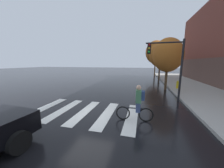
# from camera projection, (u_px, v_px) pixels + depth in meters

# --- Properties ---
(ground_plane) EXTENTS (120.00, 120.00, 0.00)m
(ground_plane) POSITION_uv_depth(u_px,v_px,m) (88.00, 112.00, 6.59)
(ground_plane) COLOR black
(crosswalk_stripes) EXTENTS (5.72, 3.37, 0.01)m
(crosswalk_stripes) POSITION_uv_depth(u_px,v_px,m) (85.00, 112.00, 6.64)
(crosswalk_stripes) COLOR silver
(crosswalk_stripes) RESTS_ON ground
(cyclist) EXTENTS (1.71, 0.37, 1.69)m
(cyclist) POSITION_uv_depth(u_px,v_px,m) (137.00, 103.00, 5.45)
(cyclist) COLOR black
(cyclist) RESTS_ON ground
(traffic_light_near) EXTENTS (2.47, 0.28, 4.20)m
(traffic_light_near) POSITION_uv_depth(u_px,v_px,m) (169.00, 60.00, 8.23)
(traffic_light_near) COLOR black
(traffic_light_near) RESTS_ON ground
(fire_hydrant) EXTENTS (0.33, 0.22, 0.78)m
(fire_hydrant) POSITION_uv_depth(u_px,v_px,m) (177.00, 85.00, 11.87)
(fire_hydrant) COLOR gold
(fire_hydrant) RESTS_ON sidewalk
(street_tree_near) EXTENTS (2.81, 2.81, 4.99)m
(street_tree_near) POSITION_uv_depth(u_px,v_px,m) (168.00, 55.00, 11.52)
(street_tree_near) COLOR #4C3823
(street_tree_near) RESTS_ON ground
(street_tree_mid) EXTENTS (3.18, 3.18, 5.66)m
(street_tree_mid) POSITION_uv_depth(u_px,v_px,m) (160.00, 55.00, 17.88)
(street_tree_mid) COLOR #4C3823
(street_tree_mid) RESTS_ON ground
(street_tree_far) EXTENTS (3.92, 3.92, 6.98)m
(street_tree_far) POSITION_uv_depth(u_px,v_px,m) (156.00, 52.00, 23.94)
(street_tree_far) COLOR #4C3823
(street_tree_far) RESTS_ON ground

